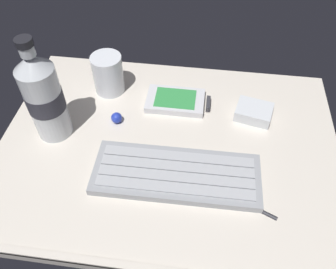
# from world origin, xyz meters

# --- Properties ---
(ground_plane) EXTENTS (0.64, 0.48, 0.03)m
(ground_plane) POSITION_xyz_m (0.00, -0.00, -0.01)
(ground_plane) COLOR beige
(keyboard) EXTENTS (0.29, 0.11, 0.02)m
(keyboard) POSITION_xyz_m (0.02, -0.07, 0.01)
(keyboard) COLOR #93969B
(keyboard) RESTS_ON ground_plane
(handheld_device) EXTENTS (0.13, 0.08, 0.02)m
(handheld_device) POSITION_xyz_m (0.01, 0.12, 0.01)
(handheld_device) COLOR silver
(handheld_device) RESTS_ON ground_plane
(juice_cup) EXTENTS (0.06, 0.06, 0.09)m
(juice_cup) POSITION_xyz_m (-0.15, 0.14, 0.04)
(juice_cup) COLOR silver
(juice_cup) RESTS_ON ground_plane
(water_bottle) EXTENTS (0.07, 0.07, 0.21)m
(water_bottle) POSITION_xyz_m (-0.22, 0.01, 0.09)
(water_bottle) COLOR silver
(water_bottle) RESTS_ON ground_plane
(charger_block) EXTENTS (0.08, 0.07, 0.02)m
(charger_block) POSITION_xyz_m (0.16, 0.10, 0.01)
(charger_block) COLOR silver
(charger_block) RESTS_ON ground_plane
(trackball_mouse) EXTENTS (0.02, 0.02, 0.02)m
(trackball_mouse) POSITION_xyz_m (-0.11, 0.05, 0.01)
(trackball_mouse) COLOR #2338B2
(trackball_mouse) RESTS_ON ground_plane
(stylus_pen) EXTENTS (0.09, 0.04, 0.01)m
(stylus_pen) POSITION_xyz_m (0.15, -0.11, 0.00)
(stylus_pen) COLOR #26262B
(stylus_pen) RESTS_ON ground_plane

